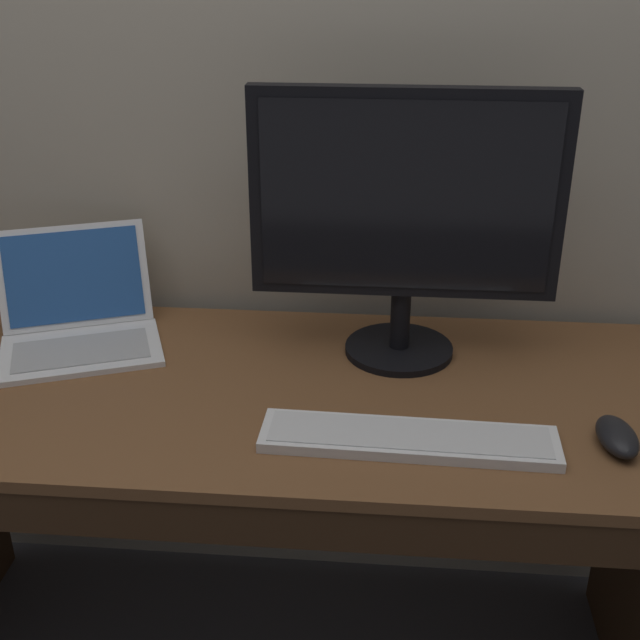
{
  "coord_description": "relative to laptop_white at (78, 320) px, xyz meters",
  "views": [
    {
      "loc": [
        0.21,
        -1.31,
        1.51
      ],
      "look_at": [
        0.1,
        0.0,
        0.88
      ],
      "focal_mm": 45.91,
      "sensor_mm": 36.0,
      "label": 1
    }
  ],
  "objects": [
    {
      "name": "desk",
      "position": [
        0.41,
        -0.16,
        -0.3
      ],
      "size": [
        1.6,
        0.66,
        0.74
      ],
      "color": "brown",
      "rests_on": "ground"
    },
    {
      "name": "external_monitor",
      "position": [
        0.66,
        -0.01,
        0.25
      ],
      "size": [
        0.58,
        0.22,
        0.53
      ],
      "color": "black",
      "rests_on": "desk"
    },
    {
      "name": "computer_mouse",
      "position": [
        1.01,
        -0.3,
        -0.03
      ],
      "size": [
        0.07,
        0.12,
        0.04
      ],
      "primitive_type": "ellipsoid",
      "rotation": [
        0.0,
        0.0,
        0.09
      ],
      "color": "black",
      "rests_on": "desk"
    },
    {
      "name": "laptop_white",
      "position": [
        0.0,
        0.0,
        0.0
      ],
      "size": [
        0.39,
        0.38,
        0.21
      ],
      "color": "white",
      "rests_on": "desk"
    },
    {
      "name": "wired_keyboard",
      "position": [
        0.67,
        -0.32,
        -0.04
      ],
      "size": [
        0.49,
        0.12,
        0.02
      ],
      "color": "white",
      "rests_on": "desk"
    }
  ]
}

